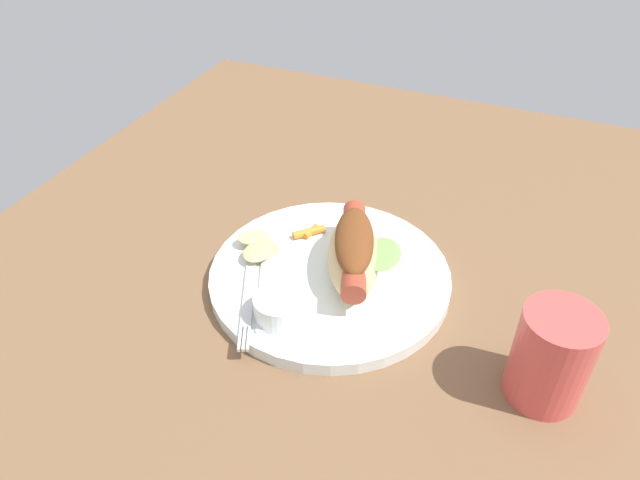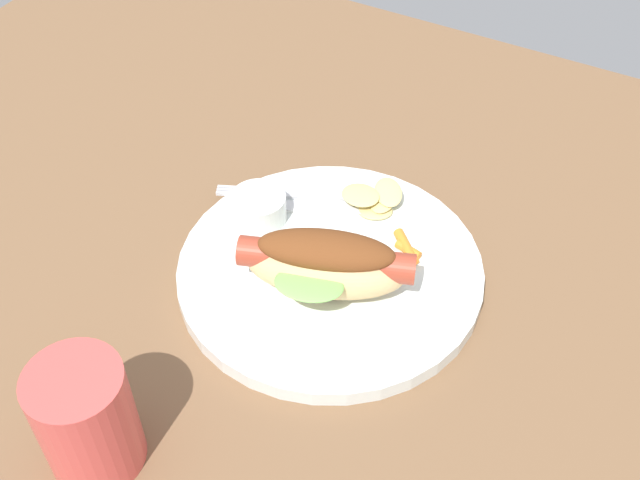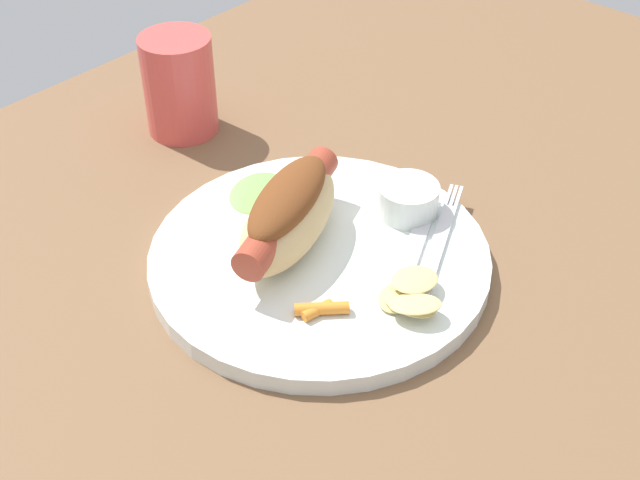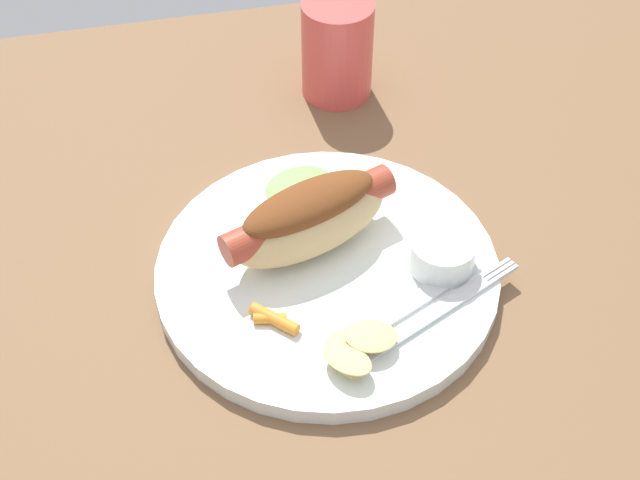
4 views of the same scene
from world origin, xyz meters
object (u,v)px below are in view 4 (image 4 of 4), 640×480
(sauce_ramekin, at_px, (440,249))
(carrot_garnish, at_px, (273,319))
(knife, at_px, (410,305))
(chips_pile, at_px, (354,348))
(plate, at_px, (327,271))
(hot_dog, at_px, (309,216))
(drinking_cup, at_px, (337,49))
(fork, at_px, (437,311))

(sauce_ramekin, distance_m, carrot_garnish, 0.15)
(knife, bearing_deg, chips_pile, -170.90)
(knife, distance_m, chips_pile, 0.07)
(plate, xyz_separation_m, carrot_garnish, (-0.05, -0.05, 0.01))
(sauce_ramekin, bearing_deg, plate, 169.38)
(hot_dog, height_order, drinking_cup, drinking_cup)
(knife, relative_size, chips_pile, 2.14)
(carrot_garnish, bearing_deg, sauce_ramekin, 12.80)
(sauce_ramekin, xyz_separation_m, chips_pile, (-0.09, -0.08, -0.01))
(fork, bearing_deg, plate, 111.98)
(carrot_garnish, bearing_deg, plate, 42.52)
(knife, xyz_separation_m, drinking_cup, (0.01, 0.31, 0.03))
(plate, height_order, drinking_cup, drinking_cup)
(fork, bearing_deg, sauce_ramekin, 45.98)
(fork, bearing_deg, knife, 125.04)
(hot_dog, bearing_deg, carrot_garnish, -140.74)
(fork, height_order, carrot_garnish, carrot_garnish)
(plate, relative_size, drinking_cup, 2.78)
(sauce_ramekin, bearing_deg, drinking_cup, 94.85)
(sauce_ramekin, distance_m, chips_pile, 0.12)
(sauce_ramekin, xyz_separation_m, knife, (-0.04, -0.04, -0.01))
(sauce_ramekin, distance_m, fork, 0.06)
(carrot_garnish, xyz_separation_m, drinking_cup, (0.12, 0.30, 0.03))
(chips_pile, bearing_deg, plate, 89.30)
(plate, distance_m, drinking_cup, 0.26)
(hot_dog, xyz_separation_m, knife, (0.06, -0.08, -0.03))
(plate, bearing_deg, sauce_ramekin, -10.62)
(plate, bearing_deg, knife, -47.31)
(hot_dog, bearing_deg, drinking_cup, 50.89)
(sauce_ramekin, height_order, knife, sauce_ramekin)
(fork, distance_m, carrot_garnish, 0.13)
(chips_pile, bearing_deg, hot_dog, 93.89)
(carrot_garnish, relative_size, drinking_cup, 0.36)
(fork, height_order, chips_pile, chips_pile)
(sauce_ramekin, bearing_deg, hot_dog, 156.65)
(drinking_cup, bearing_deg, hot_dog, -109.10)
(fork, relative_size, drinking_cup, 1.49)
(hot_dog, distance_m, drinking_cup, 0.24)
(plate, distance_m, hot_dog, 0.05)
(hot_dog, xyz_separation_m, fork, (0.08, -0.10, -0.03))
(hot_dog, xyz_separation_m, chips_pile, (0.01, -0.12, -0.02))
(plate, height_order, chips_pile, chips_pile)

